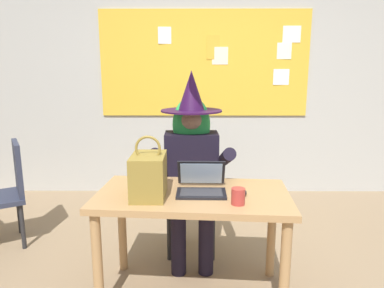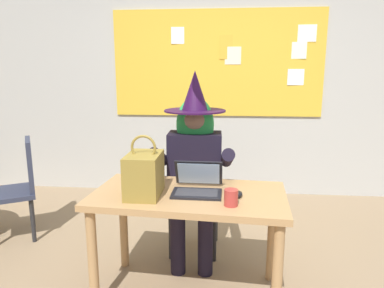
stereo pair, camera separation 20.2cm
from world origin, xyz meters
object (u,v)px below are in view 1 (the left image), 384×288
object	(u,v)px
desk_main	(193,208)
person_costumed	(192,156)
computer_mouse	(242,193)
laptop	(201,185)
chair_spare_by_window	(6,189)
chair_at_desk	(192,187)
coffee_mug	(238,196)
handbag	(149,175)

from	to	relation	value
desk_main	person_costumed	world-z (taller)	person_costumed
person_costumed	computer_mouse	world-z (taller)	person_costumed
laptop	chair_spare_by_window	xyz separation A→B (m)	(-1.64, 0.68, -0.26)
laptop	chair_spare_by_window	bearing A→B (deg)	158.30
chair_at_desk	chair_spare_by_window	bearing A→B (deg)	-89.87
chair_spare_by_window	chair_at_desk	bearing A→B (deg)	148.62
computer_mouse	coffee_mug	distance (m)	0.15
handbag	coffee_mug	bearing A→B (deg)	-13.47
desk_main	coffee_mug	xyz separation A→B (m)	(0.26, -0.19, 0.15)
handbag	coffee_mug	size ratio (longest dim) A/B	3.98
chair_at_desk	coffee_mug	xyz separation A→B (m)	(0.27, -0.87, 0.24)
handbag	chair_spare_by_window	bearing A→B (deg)	149.70
desk_main	chair_spare_by_window	bearing A→B (deg)	156.06
person_costumed	chair_spare_by_window	size ratio (longest dim) A/B	1.66
chair_at_desk	laptop	world-z (taller)	chair_at_desk
laptop	handbag	distance (m)	0.34
chair_at_desk	chair_spare_by_window	size ratio (longest dim) A/B	1.04
desk_main	laptop	bearing A→B (deg)	19.34
handbag	chair_at_desk	bearing A→B (deg)	71.15
chair_at_desk	desk_main	bearing A→B (deg)	1.88
chair_spare_by_window	laptop	bearing A→B (deg)	126.73
desk_main	computer_mouse	world-z (taller)	computer_mouse
desk_main	chair_spare_by_window	world-z (taller)	chair_spare_by_window
desk_main	laptop	size ratio (longest dim) A/B	4.01
coffee_mug	computer_mouse	bearing A→B (deg)	73.95
person_costumed	chair_spare_by_window	xyz separation A→B (m)	(-1.57, 0.14, -0.32)
laptop	chair_spare_by_window	distance (m)	1.79
coffee_mug	chair_spare_by_window	bearing A→B (deg)	154.09
person_costumed	laptop	bearing A→B (deg)	5.58
person_costumed	laptop	size ratio (longest dim) A/B	4.70
laptop	chair_spare_by_window	size ratio (longest dim) A/B	0.35
coffee_mug	chair_spare_by_window	xyz separation A→B (m)	(-1.84, 0.90, -0.27)
desk_main	person_costumed	xyz separation A→B (m)	(-0.01, 0.56, 0.20)
chair_at_desk	computer_mouse	distance (m)	0.82
computer_mouse	chair_spare_by_window	bearing A→B (deg)	175.16
laptop	coffee_mug	distance (m)	0.30
desk_main	chair_at_desk	size ratio (longest dim) A/B	1.37
desk_main	computer_mouse	xyz separation A→B (m)	(0.30, -0.05, 0.12)
person_costumed	coffee_mug	distance (m)	0.80
computer_mouse	handbag	bearing A→B (deg)	-161.56
chair_at_desk	handbag	xyz separation A→B (m)	(-0.26, -0.75, 0.33)
computer_mouse	person_costumed	bearing A→B (deg)	134.07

